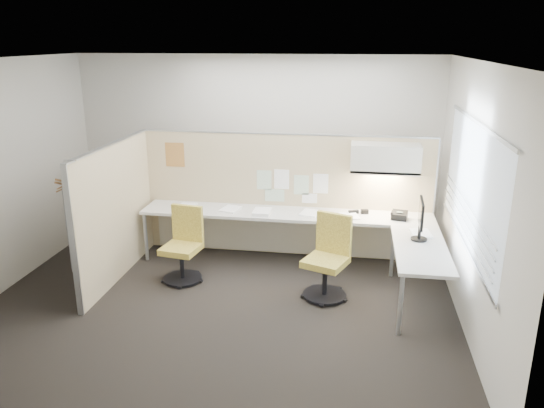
% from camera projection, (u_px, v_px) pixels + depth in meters
% --- Properties ---
extents(floor, '(5.50, 4.50, 0.01)m').
position_uv_depth(floor, '(222.00, 300.00, 6.39)').
color(floor, black).
rests_on(floor, ground).
extents(ceiling, '(5.50, 4.50, 0.01)m').
position_uv_depth(ceiling, '(214.00, 59.00, 5.55)').
color(ceiling, white).
rests_on(ceiling, wall_back).
extents(wall_back, '(5.50, 0.02, 2.80)m').
position_uv_depth(wall_back, '(256.00, 149.00, 8.09)').
color(wall_back, beige).
rests_on(wall_back, ground).
extents(wall_front, '(5.50, 0.02, 2.80)m').
position_uv_depth(wall_front, '(140.00, 271.00, 3.85)').
color(wall_front, beige).
rests_on(wall_front, ground).
extents(wall_right, '(0.02, 4.50, 2.80)m').
position_uv_depth(wall_right, '(473.00, 200.00, 5.56)').
color(wall_right, beige).
rests_on(wall_right, ground).
extents(window_pane, '(0.01, 2.80, 1.30)m').
position_uv_depth(window_pane, '(472.00, 186.00, 5.51)').
color(window_pane, '#929EA9').
rests_on(window_pane, wall_right).
extents(partition_back, '(4.10, 0.06, 1.75)m').
position_uv_depth(partition_back, '(285.00, 195.00, 7.55)').
color(partition_back, tan).
rests_on(partition_back, floor).
extents(partition_left, '(0.06, 2.20, 1.75)m').
position_uv_depth(partition_left, '(116.00, 212.00, 6.82)').
color(partition_left, tan).
rests_on(partition_left, floor).
extents(desk, '(4.00, 2.07, 0.73)m').
position_uv_depth(desk, '(308.00, 226.00, 7.13)').
color(desk, beige).
rests_on(desk, floor).
extents(overhead_bin, '(0.90, 0.36, 0.38)m').
position_uv_depth(overhead_bin, '(385.00, 158.00, 6.96)').
color(overhead_bin, beige).
rests_on(overhead_bin, partition_back).
extents(task_light_strip, '(0.60, 0.06, 0.02)m').
position_uv_depth(task_light_strip, '(384.00, 174.00, 7.02)').
color(task_light_strip, '#FFEABF').
rests_on(task_light_strip, overhead_bin).
extents(pinned_papers, '(1.01, 0.00, 0.47)m').
position_uv_depth(pinned_papers, '(291.00, 186.00, 7.46)').
color(pinned_papers, '#8CBF8C').
rests_on(pinned_papers, partition_back).
extents(poster, '(0.28, 0.00, 0.35)m').
position_uv_depth(poster, '(175.00, 155.00, 7.60)').
color(poster, orange).
rests_on(poster, partition_back).
extents(chair_left, '(0.51, 0.52, 0.95)m').
position_uv_depth(chair_left, '(184.00, 247.00, 6.84)').
color(chair_left, black).
rests_on(chair_left, floor).
extents(chair_right, '(0.60, 0.62, 1.00)m').
position_uv_depth(chair_right, '(328.00, 260.00, 6.38)').
color(chair_right, black).
rests_on(chair_right, floor).
extents(monitor, '(0.19, 0.47, 0.49)m').
position_uv_depth(monitor, '(421.00, 218.00, 6.20)').
color(monitor, black).
rests_on(monitor, desk).
extents(phone, '(0.24, 0.23, 0.12)m').
position_uv_depth(phone, '(399.00, 215.00, 6.99)').
color(phone, black).
rests_on(phone, desk).
extents(stapler, '(0.14, 0.09, 0.05)m').
position_uv_depth(stapler, '(354.00, 212.00, 7.22)').
color(stapler, black).
rests_on(stapler, desk).
extents(tape_dispenser, '(0.11, 0.08, 0.06)m').
position_uv_depth(tape_dispenser, '(365.00, 212.00, 7.21)').
color(tape_dispenser, black).
rests_on(tape_dispenser, desk).
extents(coat_hook, '(0.18, 0.42, 1.27)m').
position_uv_depth(coat_hook, '(66.00, 191.00, 5.76)').
color(coat_hook, silver).
rests_on(coat_hook, partition_left).
extents(paper_stack_0, '(0.26, 0.32, 0.03)m').
position_uv_depth(paper_stack_0, '(188.00, 207.00, 7.47)').
color(paper_stack_0, white).
rests_on(paper_stack_0, desk).
extents(paper_stack_1, '(0.30, 0.35, 0.02)m').
position_uv_depth(paper_stack_1, '(231.00, 209.00, 7.39)').
color(paper_stack_1, white).
rests_on(paper_stack_1, desk).
extents(paper_stack_2, '(0.23, 0.30, 0.05)m').
position_uv_depth(paper_stack_2, '(262.00, 212.00, 7.21)').
color(paper_stack_2, white).
rests_on(paper_stack_2, desk).
extents(paper_stack_3, '(0.29, 0.34, 0.02)m').
position_uv_depth(paper_stack_3, '(310.00, 213.00, 7.23)').
color(paper_stack_3, white).
rests_on(paper_stack_3, desk).
extents(paper_stack_4, '(0.30, 0.35, 0.02)m').
position_uv_depth(paper_stack_4, '(349.00, 216.00, 7.10)').
color(paper_stack_4, white).
rests_on(paper_stack_4, desk).
extents(paper_stack_5, '(0.26, 0.32, 0.02)m').
position_uv_depth(paper_stack_5, '(421.00, 233.00, 6.47)').
color(paper_stack_5, white).
rests_on(paper_stack_5, desk).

